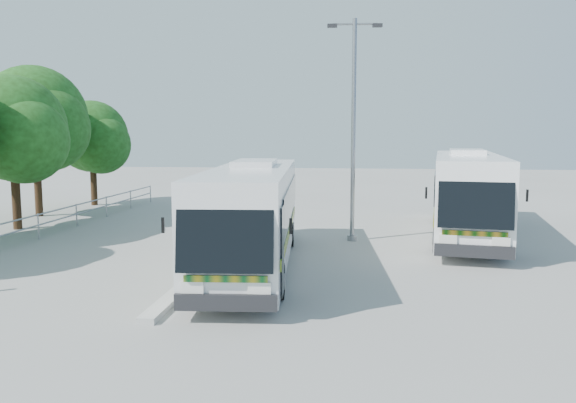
# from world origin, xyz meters

# --- Properties ---
(ground) EXTENTS (100.00, 100.00, 0.00)m
(ground) POSITION_xyz_m (0.00, 0.00, 0.00)
(ground) COLOR gray
(ground) RESTS_ON ground
(kerb_divider) EXTENTS (0.40, 16.00, 0.15)m
(kerb_divider) POSITION_xyz_m (-2.30, 2.00, 0.07)
(kerb_divider) COLOR #B2B2AD
(kerb_divider) RESTS_ON ground
(railing) EXTENTS (0.06, 22.00, 1.00)m
(railing) POSITION_xyz_m (-10.00, 4.00, 0.74)
(railing) COLOR gray
(railing) RESTS_ON ground
(tree_far_c) EXTENTS (4.97, 4.69, 6.49)m
(tree_far_c) POSITION_xyz_m (-12.12, 5.10, 4.26)
(tree_far_c) COLOR #382314
(tree_far_c) RESTS_ON ground
(tree_far_d) EXTENTS (5.62, 5.30, 7.33)m
(tree_far_d) POSITION_xyz_m (-13.31, 8.80, 4.82)
(tree_far_d) COLOR #382314
(tree_far_d) RESTS_ON ground
(tree_far_e) EXTENTS (4.54, 4.28, 5.92)m
(tree_far_e) POSITION_xyz_m (-12.63, 13.30, 3.89)
(tree_far_e) COLOR #382314
(tree_far_e) RESTS_ON ground
(coach_main) EXTENTS (3.01, 11.06, 3.03)m
(coach_main) POSITION_xyz_m (-1.00, -0.41, 1.66)
(coach_main) COLOR silver
(coach_main) RESTS_ON ground
(coach_adjacent) EXTENTS (3.99, 11.82, 3.22)m
(coach_adjacent) POSITION_xyz_m (6.49, 5.73, 1.76)
(coach_adjacent) COLOR white
(coach_adjacent) RESTS_ON ground
(lamppost) EXTENTS (2.01, 0.33, 8.22)m
(lamppost) POSITION_xyz_m (2.00, 4.16, 4.54)
(lamppost) COLOR gray
(lamppost) RESTS_ON ground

